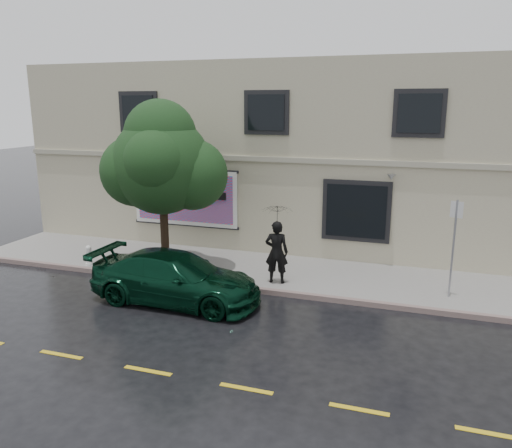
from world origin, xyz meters
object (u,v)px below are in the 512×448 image
(street_tree, at_px, (162,165))
(fire_hydrant, at_px, (89,255))
(car, at_px, (176,278))
(pedestrian, at_px, (277,252))

(street_tree, distance_m, fire_hydrant, 4.14)
(car, height_order, street_tree, street_tree)
(pedestrian, distance_m, fire_hydrant, 6.55)
(street_tree, height_order, fire_hydrant, street_tree)
(car, xyz_separation_m, pedestrian, (2.38, 2.03, 0.41))
(car, distance_m, fire_hydrant, 4.47)
(pedestrian, distance_m, street_tree, 4.55)
(car, bearing_deg, street_tree, 35.77)
(pedestrian, relative_size, fire_hydrant, 2.82)
(car, relative_size, pedestrian, 2.53)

